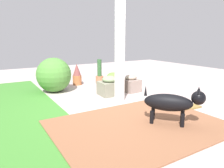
{
  "coord_description": "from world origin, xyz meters",
  "views": [
    {
      "loc": [
        -3.2,
        2.1,
        1.24
      ],
      "look_at": [
        0.31,
        -0.04,
        0.33
      ],
      "focal_mm": 33.95,
      "sensor_mm": 36.0,
      "label": 1
    }
  ],
  "objects_px": {
    "round_shrub": "(54,75)",
    "doormat": "(179,104)",
    "porch_pillar": "(120,35)",
    "terracotta_pot_broad": "(113,78)",
    "stone_planter_nearest": "(131,84)",
    "stone_planter_near": "(110,86)",
    "terracotta_pot_spiky": "(77,75)",
    "dog": "(172,102)",
    "terracotta_pot_tall": "(100,75)"
  },
  "relations": [
    {
      "from": "doormat",
      "to": "stone_planter_near",
      "type": "bearing_deg",
      "value": 31.08
    },
    {
      "from": "porch_pillar",
      "to": "round_shrub",
      "type": "xyz_separation_m",
      "value": [
        1.38,
        0.9,
        -0.89
      ]
    },
    {
      "from": "stone_planter_nearest",
      "to": "round_shrub",
      "type": "relative_size",
      "value": 0.52
    },
    {
      "from": "doormat",
      "to": "terracotta_pot_broad",
      "type": "bearing_deg",
      "value": 9.2
    },
    {
      "from": "dog",
      "to": "round_shrub",
      "type": "bearing_deg",
      "value": 17.79
    },
    {
      "from": "stone_planter_nearest",
      "to": "porch_pillar",
      "type": "bearing_deg",
      "value": 127.48
    },
    {
      "from": "stone_planter_near",
      "to": "terracotta_pot_spiky",
      "type": "relative_size",
      "value": 0.81
    },
    {
      "from": "stone_planter_near",
      "to": "round_shrub",
      "type": "xyz_separation_m",
      "value": [
        0.91,
        0.95,
        0.2
      ]
    },
    {
      "from": "terracotta_pot_tall",
      "to": "terracotta_pot_spiky",
      "type": "distance_m",
      "value": 0.62
    },
    {
      "from": "terracotta_pot_broad",
      "to": "doormat",
      "type": "bearing_deg",
      "value": -170.8
    },
    {
      "from": "terracotta_pot_spiky",
      "to": "stone_planter_nearest",
      "type": "bearing_deg",
      "value": -148.93
    },
    {
      "from": "stone_planter_nearest",
      "to": "stone_planter_near",
      "type": "distance_m",
      "value": 0.58
    },
    {
      "from": "porch_pillar",
      "to": "stone_planter_nearest",
      "type": "relative_size",
      "value": 6.18
    },
    {
      "from": "stone_planter_near",
      "to": "doormat",
      "type": "distance_m",
      "value": 1.49
    },
    {
      "from": "terracotta_pot_tall",
      "to": "terracotta_pot_spiky",
      "type": "xyz_separation_m",
      "value": [
        0.14,
        0.6,
        0.03
      ]
    },
    {
      "from": "terracotta_pot_tall",
      "to": "doormat",
      "type": "xyz_separation_m",
      "value": [
        -2.47,
        -0.38,
        -0.22
      ]
    },
    {
      "from": "terracotta_pot_tall",
      "to": "dog",
      "type": "distance_m",
      "value": 3.09
    },
    {
      "from": "stone_planter_near",
      "to": "terracotta_pot_spiky",
      "type": "bearing_deg",
      "value": 9.08
    },
    {
      "from": "dog",
      "to": "terracotta_pot_tall",
      "type": "bearing_deg",
      "value": -8.3
    },
    {
      "from": "terracotta_pot_spiky",
      "to": "terracotta_pot_broad",
      "type": "bearing_deg",
      "value": -137.43
    },
    {
      "from": "stone_planter_near",
      "to": "terracotta_pot_tall",
      "type": "xyz_separation_m",
      "value": [
        1.2,
        -0.39,
        0.04
      ]
    },
    {
      "from": "terracotta_pot_broad",
      "to": "porch_pillar",
      "type": "bearing_deg",
      "value": 154.58
    },
    {
      "from": "porch_pillar",
      "to": "doormat",
      "type": "xyz_separation_m",
      "value": [
        -0.8,
        -0.81,
        -1.27
      ]
    },
    {
      "from": "porch_pillar",
      "to": "dog",
      "type": "distance_m",
      "value": 1.68
    },
    {
      "from": "porch_pillar",
      "to": "stone_planter_nearest",
      "type": "xyz_separation_m",
      "value": [
        0.48,
        -0.63,
        -1.11
      ]
    },
    {
      "from": "round_shrub",
      "to": "terracotta_pot_spiky",
      "type": "height_order",
      "value": "round_shrub"
    },
    {
      "from": "stone_planter_near",
      "to": "doormat",
      "type": "height_order",
      "value": "stone_planter_near"
    },
    {
      "from": "stone_planter_near",
      "to": "round_shrub",
      "type": "height_order",
      "value": "round_shrub"
    },
    {
      "from": "porch_pillar",
      "to": "dog",
      "type": "relative_size",
      "value": 3.54
    },
    {
      "from": "terracotta_pot_broad",
      "to": "terracotta_pot_spiky",
      "type": "xyz_separation_m",
      "value": [
        0.73,
        0.68,
        0.04
      ]
    },
    {
      "from": "stone_planter_nearest",
      "to": "terracotta_pot_spiky",
      "type": "distance_m",
      "value": 1.55
    },
    {
      "from": "stone_planter_nearest",
      "to": "round_shrub",
      "type": "height_order",
      "value": "round_shrub"
    },
    {
      "from": "terracotta_pot_spiky",
      "to": "doormat",
      "type": "xyz_separation_m",
      "value": [
        -2.6,
        -0.98,
        -0.25
      ]
    },
    {
      "from": "terracotta_pot_broad",
      "to": "doormat",
      "type": "relative_size",
      "value": 0.57
    },
    {
      "from": "porch_pillar",
      "to": "terracotta_pot_broad",
      "type": "height_order",
      "value": "porch_pillar"
    },
    {
      "from": "round_shrub",
      "to": "terracotta_pot_broad",
      "type": "height_order",
      "value": "round_shrub"
    },
    {
      "from": "porch_pillar",
      "to": "terracotta_pot_broad",
      "type": "bearing_deg",
      "value": -25.42
    },
    {
      "from": "terracotta_pot_spiky",
      "to": "stone_planter_near",
      "type": "bearing_deg",
      "value": -170.92
    },
    {
      "from": "round_shrub",
      "to": "doormat",
      "type": "xyz_separation_m",
      "value": [
        -2.18,
        -1.71,
        -0.38
      ]
    },
    {
      "from": "stone_planter_near",
      "to": "round_shrub",
      "type": "relative_size",
      "value": 0.58
    },
    {
      "from": "terracotta_pot_tall",
      "to": "terracotta_pot_broad",
      "type": "distance_m",
      "value": 0.6
    },
    {
      "from": "terracotta_pot_spiky",
      "to": "doormat",
      "type": "bearing_deg",
      "value": -159.42
    },
    {
      "from": "terracotta_pot_broad",
      "to": "doormat",
      "type": "height_order",
      "value": "terracotta_pot_broad"
    },
    {
      "from": "terracotta_pot_tall",
      "to": "round_shrub",
      "type": "bearing_deg",
      "value": 102.05
    },
    {
      "from": "terracotta_pot_tall",
      "to": "dog",
      "type": "xyz_separation_m",
      "value": [
        -3.05,
        0.44,
        0.1
      ]
    },
    {
      "from": "porch_pillar",
      "to": "terracotta_pot_tall",
      "type": "bearing_deg",
      "value": -14.61
    },
    {
      "from": "round_shrub",
      "to": "dog",
      "type": "xyz_separation_m",
      "value": [
        -2.77,
        -0.89,
        -0.06
      ]
    },
    {
      "from": "round_shrub",
      "to": "stone_planter_near",
      "type": "bearing_deg",
      "value": -134.01
    },
    {
      "from": "round_shrub",
      "to": "terracotta_pot_broad",
      "type": "bearing_deg",
      "value": -102.5
    },
    {
      "from": "porch_pillar",
      "to": "doormat",
      "type": "distance_m",
      "value": 1.7
    }
  ]
}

